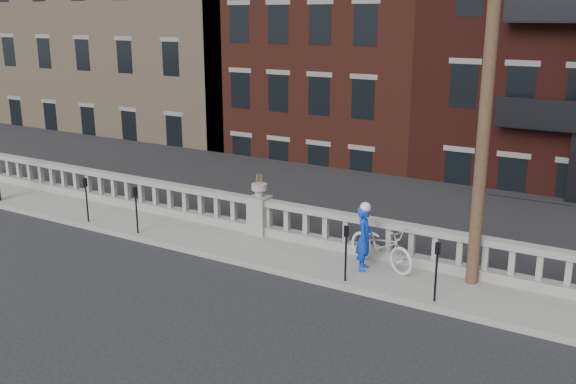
# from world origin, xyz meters

# --- Properties ---
(ground) EXTENTS (120.00, 120.00, 0.00)m
(ground) POSITION_xyz_m (0.00, 0.00, 0.00)
(ground) COLOR black
(ground) RESTS_ON ground
(sidewalk) EXTENTS (32.00, 2.20, 0.15)m
(sidewalk) POSITION_xyz_m (0.00, 3.00, 0.07)
(sidewalk) COLOR gray
(sidewalk) RESTS_ON ground
(balustrade) EXTENTS (28.00, 0.34, 1.03)m
(balustrade) POSITION_xyz_m (0.00, 3.95, 0.64)
(balustrade) COLOR gray
(balustrade) RESTS_ON sidewalk
(planter_pedestal) EXTENTS (0.55, 0.55, 1.76)m
(planter_pedestal) POSITION_xyz_m (0.00, 3.95, 0.83)
(planter_pedestal) COLOR gray
(planter_pedestal) RESTS_ON sidewalk
(lower_level) EXTENTS (80.00, 44.00, 20.80)m
(lower_level) POSITION_xyz_m (0.56, 23.04, 2.63)
(lower_level) COLOR #605E59
(lower_level) RESTS_ON ground
(utility_pole) EXTENTS (1.60, 0.28, 10.00)m
(utility_pole) POSITION_xyz_m (6.20, 3.60, 5.24)
(utility_pole) COLOR #422D1E
(utility_pole) RESTS_ON sidewalk
(parking_meter_a) EXTENTS (0.10, 0.09, 1.36)m
(parking_meter_a) POSITION_xyz_m (-5.06, 2.15, 1.00)
(parking_meter_a) COLOR black
(parking_meter_a) RESTS_ON sidewalk
(parking_meter_b) EXTENTS (0.10, 0.09, 1.36)m
(parking_meter_b) POSITION_xyz_m (-3.03, 2.15, 1.00)
(parking_meter_b) COLOR black
(parking_meter_b) RESTS_ON sidewalk
(parking_meter_c) EXTENTS (0.10, 0.09, 1.36)m
(parking_meter_c) POSITION_xyz_m (3.62, 2.15, 1.00)
(parking_meter_c) COLOR black
(parking_meter_c) RESTS_ON sidewalk
(parking_meter_d) EXTENTS (0.10, 0.09, 1.36)m
(parking_meter_d) POSITION_xyz_m (5.79, 2.15, 1.00)
(parking_meter_d) COLOR black
(parking_meter_d) RESTS_ON sidewalk
(bicycle) EXTENTS (2.21, 1.45, 1.10)m
(bicycle) POSITION_xyz_m (3.97, 3.42, 0.70)
(bicycle) COLOR silver
(bicycle) RESTS_ON sidewalk
(cyclist) EXTENTS (0.51, 0.66, 1.61)m
(cyclist) POSITION_xyz_m (3.69, 3.02, 0.96)
(cyclist) COLOR #0D38CB
(cyclist) RESTS_ON sidewalk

